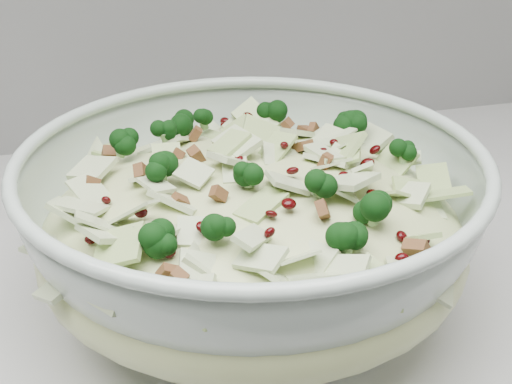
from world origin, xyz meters
TOP-DOWN VIEW (x-y plane):
  - mixing_bowl at (0.25, 1.60)m, footprint 0.37×0.37m
  - salad at (0.25, 1.60)m, footprint 0.39×0.39m

SIDE VIEW (x-z plane):
  - mixing_bowl at x=0.25m, z-range 0.90..1.04m
  - salad at x=0.25m, z-range 0.93..1.07m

